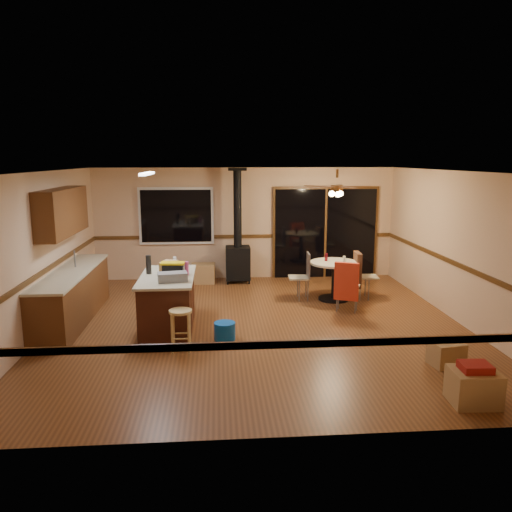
{
  "coord_description": "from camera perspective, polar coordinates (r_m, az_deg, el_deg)",
  "views": [
    {
      "loc": [
        -0.66,
        -8.12,
        2.81
      ],
      "look_at": [
        0.0,
        0.3,
        1.15
      ],
      "focal_mm": 35.0,
      "sensor_mm": 36.0,
      "label": 1
    }
  ],
  "objects": [
    {
      "name": "floor",
      "position": [
        8.62,
        0.16,
        -7.91
      ],
      "size": [
        7.0,
        7.0,
        0.0
      ],
      "primitive_type": "plane",
      "color": "brown",
      "rests_on": "ground"
    },
    {
      "name": "ceiling",
      "position": [
        8.15,
        0.17,
        9.64
      ],
      "size": [
        7.0,
        7.0,
        0.0
      ],
      "primitive_type": "plane",
      "rotation": [
        3.14,
        0.0,
        0.0
      ],
      "color": "silver",
      "rests_on": "ground"
    },
    {
      "name": "wall_back",
      "position": [
        11.74,
        -1.23,
        3.73
      ],
      "size": [
        7.0,
        0.0,
        7.0
      ],
      "primitive_type": "plane",
      "rotation": [
        1.57,
        0.0,
        0.0
      ],
      "color": "tan",
      "rests_on": "ground"
    },
    {
      "name": "wall_front",
      "position": [
        4.91,
        3.5,
        -6.83
      ],
      "size": [
        7.0,
        0.0,
        7.0
      ],
      "primitive_type": "plane",
      "rotation": [
        -1.57,
        0.0,
        0.0
      ],
      "color": "tan",
      "rests_on": "ground"
    },
    {
      "name": "wall_left",
      "position": [
        8.73,
        -23.38,
        0.24
      ],
      "size": [
        0.0,
        7.0,
        7.0
      ],
      "primitive_type": "plane",
      "rotation": [
        1.57,
        0.0,
        1.57
      ],
      "color": "tan",
      "rests_on": "ground"
    },
    {
      "name": "wall_right",
      "position": [
        9.25,
        22.32,
        0.88
      ],
      "size": [
        0.0,
        7.0,
        7.0
      ],
      "primitive_type": "plane",
      "rotation": [
        1.57,
        0.0,
        -1.57
      ],
      "color": "tan",
      "rests_on": "ground"
    },
    {
      "name": "chair_rail",
      "position": [
        8.35,
        0.16,
        -1.41
      ],
      "size": [
        7.0,
        7.0,
        0.08
      ],
      "primitive_type": null,
      "color": "#4D2F13",
      "rests_on": "ground"
    },
    {
      "name": "window",
      "position": [
        11.68,
        -9.1,
        4.54
      ],
      "size": [
        1.72,
        0.1,
        1.32
      ],
      "primitive_type": "cube",
      "color": "black",
      "rests_on": "ground"
    },
    {
      "name": "sliding_door",
      "position": [
        11.98,
        7.91,
        2.57
      ],
      "size": [
        2.52,
        0.1,
        2.1
      ],
      "primitive_type": "cube",
      "color": "black",
      "rests_on": "ground"
    },
    {
      "name": "lower_cabinets",
      "position": [
        9.3,
        -20.23,
        -4.42
      ],
      "size": [
        0.6,
        3.0,
        0.86
      ],
      "primitive_type": "cube",
      "color": "#573016",
      "rests_on": "ground"
    },
    {
      "name": "countertop",
      "position": [
        9.19,
        -20.42,
        -1.71
      ],
      "size": [
        0.64,
        3.04,
        0.04
      ],
      "primitive_type": "cube",
      "color": "#BEB693",
      "rests_on": "lower_cabinets"
    },
    {
      "name": "upper_cabinets",
      "position": [
        9.26,
        -21.26,
        4.72
      ],
      "size": [
        0.35,
        2.0,
        0.8
      ],
      "primitive_type": "cube",
      "color": "#573016",
      "rests_on": "ground"
    },
    {
      "name": "kitchen_island",
      "position": [
        8.5,
        -10.02,
        -5.16
      ],
      "size": [
        0.88,
        1.68,
        0.9
      ],
      "color": "#3C190F",
      "rests_on": "ground"
    },
    {
      "name": "wood_stove",
      "position": [
        11.37,
        -2.09,
        0.57
      ],
      "size": [
        0.55,
        0.5,
        2.52
      ],
      "color": "black",
      "rests_on": "ground"
    },
    {
      "name": "ceiling_fan",
      "position": [
        9.86,
        9.22,
        7.5
      ],
      "size": [
        0.24,
        0.24,
        0.55
      ],
      "color": "brown",
      "rests_on": "ceiling"
    },
    {
      "name": "fluorescent_strip",
      "position": [
        8.5,
        -12.35,
        9.18
      ],
      "size": [
        0.1,
        1.2,
        0.04
      ],
      "primitive_type": "cube",
      "color": "white",
      "rests_on": "ceiling"
    },
    {
      "name": "toolbox_grey",
      "position": [
        7.97,
        -9.52,
        -2.38
      ],
      "size": [
        0.49,
        0.33,
        0.14
      ],
      "primitive_type": "cube",
      "rotation": [
        0.0,
        0.0,
        0.17
      ],
      "color": "slate",
      "rests_on": "kitchen_island"
    },
    {
      "name": "toolbox_black",
      "position": [
        8.39,
        -9.46,
        -1.54
      ],
      "size": [
        0.35,
        0.2,
        0.19
      ],
      "primitive_type": "cube",
      "rotation": [
        0.0,
        0.0,
        -0.07
      ],
      "color": "black",
      "rests_on": "kitchen_island"
    },
    {
      "name": "toolbox_yellow_lid",
      "position": [
        8.37,
        -9.48,
        -0.81
      ],
      "size": [
        0.41,
        0.24,
        0.03
      ],
      "primitive_type": "cube",
      "rotation": [
        0.0,
        0.0,
        -0.07
      ],
      "color": "gold",
      "rests_on": "toolbox_black"
    },
    {
      "name": "box_on_island",
      "position": [
        8.51,
        -9.92,
        -1.3
      ],
      "size": [
        0.31,
        0.37,
        0.21
      ],
      "primitive_type": "cube",
      "rotation": [
        0.0,
        0.0,
        -0.28
      ],
      "color": "#A17847",
      "rests_on": "kitchen_island"
    },
    {
      "name": "bottle_dark",
      "position": [
        8.55,
        -12.18,
        -0.97
      ],
      "size": [
        0.11,
        0.11,
        0.31
      ],
      "primitive_type": "cylinder",
      "rotation": [
        0.0,
        0.0,
        -0.27
      ],
      "color": "black",
      "rests_on": "kitchen_island"
    },
    {
      "name": "bottle_pink",
      "position": [
        8.38,
        -7.94,
        -1.39
      ],
      "size": [
        0.09,
        0.09,
        0.22
      ],
      "primitive_type": "cylinder",
      "rotation": [
        0.0,
        0.0,
        0.28
      ],
      "color": "#D84C8C",
      "rests_on": "kitchen_island"
    },
    {
      "name": "bottle_white",
      "position": [
        9.06,
        -9.26,
        -0.63
      ],
      "size": [
        0.07,
        0.07,
        0.18
      ],
      "primitive_type": "cylinder",
      "rotation": [
        0.0,
        0.0,
        0.29
      ],
      "color": "white",
      "rests_on": "kitchen_island"
    },
    {
      "name": "bar_stool",
      "position": [
        7.53,
        -8.58,
        -8.38
      ],
      "size": [
        0.39,
        0.39,
        0.62
      ],
      "primitive_type": "cylinder",
      "rotation": [
        0.0,
        0.0,
        -0.15
      ],
      "color": "tan",
      "rests_on": "floor"
    },
    {
      "name": "blue_bucket",
      "position": [
        7.94,
        -3.59,
        -8.56
      ],
      "size": [
        0.34,
        0.34,
        0.28
      ],
      "primitive_type": "cylinder",
      "rotation": [
        0.0,
        0.0,
        0.03
      ],
      "color": "#0B50A6",
      "rests_on": "floor"
    },
    {
      "name": "dining_table",
      "position": [
        10.1,
        8.92,
        -2.03
      ],
      "size": [
        0.97,
        0.97,
        0.78
      ],
      "color": "black",
      "rests_on": "ground"
    },
    {
      "name": "glass_red",
      "position": [
        10.1,
        8.02,
        -0.12
      ],
      "size": [
        0.06,
        0.06,
        0.16
      ],
      "primitive_type": "cylinder",
      "rotation": [
        0.0,
        0.0,
        0.05
      ],
      "color": "#590C14",
      "rests_on": "dining_table"
    },
    {
      "name": "glass_cream",
      "position": [
        10.04,
        10.04,
        -0.35
      ],
      "size": [
        0.06,
        0.06,
        0.13
      ],
      "primitive_type": "cylinder",
      "rotation": [
        0.0,
        0.0,
        0.16
      ],
      "color": "beige",
      "rests_on": "dining_table"
    },
    {
      "name": "chair_left",
      "position": [
        10.06,
        5.51,
        -1.69
      ],
      "size": [
        0.43,
        0.42,
        0.51
      ],
      "color": "tan",
      "rests_on": "ground"
    },
    {
      "name": "chair_near",
      "position": [
        9.28,
        10.33,
        -2.86
      ],
      "size": [
        0.57,
        0.59,
        0.7
      ],
      "color": "tan",
      "rests_on": "ground"
    },
    {
      "name": "chair_right",
      "position": [
        10.28,
        11.66,
        -1.54
      ],
      "size": [
        0.5,
        0.46,
        0.7
      ],
      "color": "tan",
      "rests_on": "ground"
    },
    {
      "name": "box_under_window",
      "position": [
        11.5,
        -6.07,
        -1.98
      ],
      "size": [
        0.56,
        0.45,
        0.43
      ],
      "primitive_type": "cube",
      "rotation": [
        0.0,
        0.0,
        -0.04
      ],
      "color": "#A17847",
      "rests_on": "floor"
    },
    {
      "name": "box_corner_a",
      "position": [
        6.49,
        23.61,
        -13.56
      ],
      "size": [
        0.55,
        0.47,
        0.4
      ],
      "primitive_type": "cube",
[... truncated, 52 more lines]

